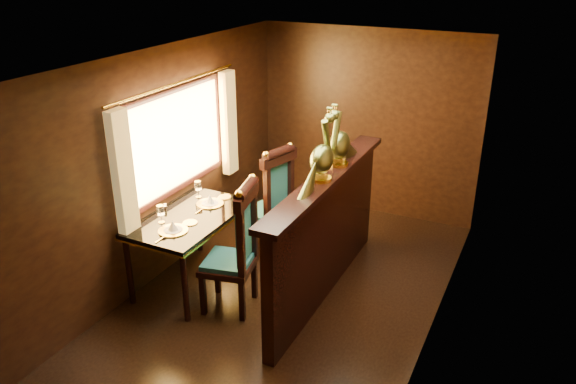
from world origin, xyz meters
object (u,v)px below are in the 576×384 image
at_px(chair_left, 240,244).
at_px(chair_right, 274,199).
at_px(peacock_right, 340,133).
at_px(dining_table, 190,222).
at_px(peacock_left, 322,147).

xyz_separation_m(chair_left, chair_right, (-0.21, 1.14, -0.01)).
height_order(chair_left, peacock_right, peacock_right).
bearing_deg(chair_right, dining_table, -103.70).
bearing_deg(chair_right, peacock_left, -22.96).
height_order(chair_left, chair_right, chair_left).
relative_size(dining_table, chair_right, 0.99).
xyz_separation_m(dining_table, chair_right, (0.51, 0.95, -0.02)).
bearing_deg(peacock_right, peacock_left, -90.00).
xyz_separation_m(chair_right, peacock_left, (0.87, -0.67, 0.98)).
xyz_separation_m(chair_right, peacock_right, (0.87, -0.21, 0.98)).
relative_size(chair_right, peacock_right, 2.03).
xyz_separation_m(peacock_left, peacock_right, (0.00, 0.46, 0.00)).
distance_m(chair_right, peacock_left, 1.47).
distance_m(chair_left, peacock_left, 1.26).
bearing_deg(dining_table, peacock_right, 28.28).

